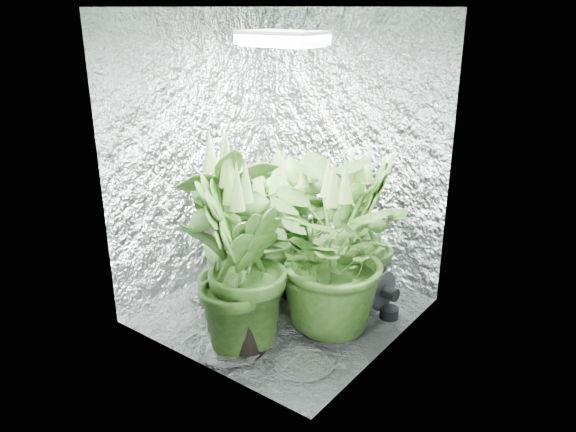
# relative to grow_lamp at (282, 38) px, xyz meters

# --- Properties ---
(ground) EXTENTS (1.60, 1.60, 0.00)m
(ground) POSITION_rel_grow_lamp_xyz_m (0.00, 0.00, -1.83)
(ground) COLOR silver
(ground) RESTS_ON ground
(walls) EXTENTS (1.62, 1.62, 2.00)m
(walls) POSITION_rel_grow_lamp_xyz_m (0.00, 0.00, -0.83)
(walls) COLOR silver
(walls) RESTS_ON ground
(ceiling) EXTENTS (1.60, 1.60, 0.01)m
(ceiling) POSITION_rel_grow_lamp_xyz_m (0.00, 0.00, 0.17)
(ceiling) COLOR silver
(ceiling) RESTS_ON walls
(grow_lamp) EXTENTS (0.50, 0.30, 0.22)m
(grow_lamp) POSITION_rel_grow_lamp_xyz_m (0.00, 0.00, 0.00)
(grow_lamp) COLOR gray
(grow_lamp) RESTS_ON ceiling
(plant_a) EXTENTS (0.83, 0.83, 1.00)m
(plant_a) POSITION_rel_grow_lamp_xyz_m (-0.53, 0.48, -1.36)
(plant_a) COLOR black
(plant_a) RESTS_ON ground
(plant_b) EXTENTS (0.69, 0.69, 1.08)m
(plant_b) POSITION_rel_grow_lamp_xyz_m (-0.04, 0.25, -1.32)
(plant_b) COLOR black
(plant_b) RESTS_ON ground
(plant_c) EXTENTS (0.65, 0.65, 1.14)m
(plant_c) POSITION_rel_grow_lamp_xyz_m (0.34, 0.41, -1.29)
(plant_c) COLOR black
(plant_c) RESTS_ON ground
(plant_d) EXTENTS (0.77, 0.77, 1.09)m
(plant_d) POSITION_rel_grow_lamp_xyz_m (-0.22, -0.04, -1.33)
(plant_d) COLOR black
(plant_d) RESTS_ON ground
(plant_e) EXTENTS (0.99, 0.99, 1.16)m
(plant_e) POSITION_rel_grow_lamp_xyz_m (0.37, -0.04, -1.27)
(plant_e) COLOR black
(plant_e) RESTS_ON ground
(plant_f) EXTENTS (0.87, 0.87, 1.34)m
(plant_f) POSITION_rel_grow_lamp_xyz_m (-0.13, -0.39, -1.20)
(plant_f) COLOR black
(plant_f) RESTS_ON ground
(plant_g) EXTENTS (0.64, 0.64, 1.19)m
(plant_g) POSITION_rel_grow_lamp_xyz_m (0.10, -0.53, -1.27)
(plant_g) COLOR black
(plant_g) RESTS_ON ground
(circulation_fan) EXTENTS (0.14, 0.29, 0.33)m
(circulation_fan) POSITION_rel_grow_lamp_xyz_m (0.62, 0.36, -1.69)
(circulation_fan) COLOR black
(circulation_fan) RESTS_ON ground
(plant_label) EXTENTS (0.05, 0.04, 0.08)m
(plant_label) POSITION_rel_grow_lamp_xyz_m (0.16, -0.56, -1.53)
(plant_label) COLOR white
(plant_label) RESTS_ON plant_g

